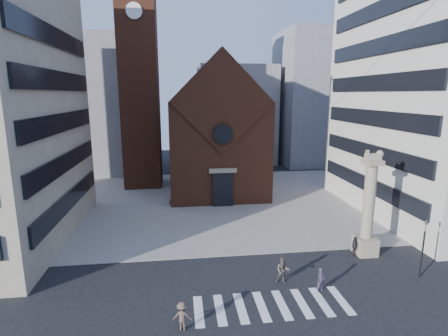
{
  "coord_description": "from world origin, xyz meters",
  "views": [
    {
      "loc": [
        -4.91,
        -21.93,
        12.91
      ],
      "look_at": [
        -1.02,
        8.0,
        6.49
      ],
      "focal_mm": 28.0,
      "sensor_mm": 36.0,
      "label": 1
    }
  ],
  "objects_px": {
    "pedestrian_2": "(355,246)",
    "traffic_light": "(423,247)",
    "pedestrian_0": "(321,280)",
    "pedestrian_1": "(283,270)",
    "lion_column": "(368,214)",
    "scooter_0": "(171,200)"
  },
  "relations": [
    {
      "from": "pedestrian_0",
      "to": "pedestrian_1",
      "type": "height_order",
      "value": "pedestrian_1"
    },
    {
      "from": "pedestrian_0",
      "to": "pedestrian_2",
      "type": "xyz_separation_m",
      "value": [
        4.81,
        4.68,
        -0.01
      ]
    },
    {
      "from": "pedestrian_2",
      "to": "traffic_light",
      "type": "bearing_deg",
      "value": -132.02
    },
    {
      "from": "traffic_light",
      "to": "pedestrian_1",
      "type": "xyz_separation_m",
      "value": [
        -10.02,
        0.52,
        -1.35
      ]
    },
    {
      "from": "traffic_light",
      "to": "pedestrian_1",
      "type": "distance_m",
      "value": 10.12
    },
    {
      "from": "lion_column",
      "to": "pedestrian_1",
      "type": "height_order",
      "value": "lion_column"
    },
    {
      "from": "traffic_light",
      "to": "pedestrian_1",
      "type": "height_order",
      "value": "traffic_light"
    },
    {
      "from": "lion_column",
      "to": "pedestrian_2",
      "type": "distance_m",
      "value": 2.83
    },
    {
      "from": "lion_column",
      "to": "pedestrian_2",
      "type": "relative_size",
      "value": 5.34
    },
    {
      "from": "pedestrian_0",
      "to": "pedestrian_1",
      "type": "xyz_separation_m",
      "value": [
        -2.2,
        1.37,
        0.11
      ]
    },
    {
      "from": "pedestrian_1",
      "to": "pedestrian_2",
      "type": "distance_m",
      "value": 7.76
    },
    {
      "from": "pedestrian_2",
      "to": "scooter_0",
      "type": "distance_m",
      "value": 21.61
    },
    {
      "from": "traffic_light",
      "to": "scooter_0",
      "type": "distance_m",
      "value": 26.52
    },
    {
      "from": "lion_column",
      "to": "pedestrian_2",
      "type": "bearing_deg",
      "value": -170.76
    },
    {
      "from": "pedestrian_1",
      "to": "pedestrian_2",
      "type": "xyz_separation_m",
      "value": [
        7.02,
        3.31,
        -0.13
      ]
    },
    {
      "from": "pedestrian_1",
      "to": "pedestrian_2",
      "type": "bearing_deg",
      "value": 40.74
    },
    {
      "from": "lion_column",
      "to": "pedestrian_1",
      "type": "bearing_deg",
      "value": -156.58
    },
    {
      "from": "pedestrian_0",
      "to": "pedestrian_1",
      "type": "relative_size",
      "value": 0.88
    },
    {
      "from": "traffic_light",
      "to": "pedestrian_0",
      "type": "bearing_deg",
      "value": -173.83
    },
    {
      "from": "lion_column",
      "to": "scooter_0",
      "type": "xyz_separation_m",
      "value": [
        -16.04,
        15.36,
        -2.94
      ]
    },
    {
      "from": "lion_column",
      "to": "traffic_light",
      "type": "height_order",
      "value": "lion_column"
    },
    {
      "from": "traffic_light",
      "to": "scooter_0",
      "type": "xyz_separation_m",
      "value": [
        -18.03,
        19.36,
        -1.77
      ]
    }
  ]
}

